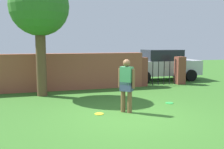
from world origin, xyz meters
name	(u,v)px	position (x,y,z in m)	size (l,w,h in m)	color
ground_plane	(128,117)	(0.00, 0.00, 0.00)	(40.00, 40.00, 0.00)	#336623
brick_wall	(60,72)	(-1.50, 4.81, 0.82)	(7.69, 0.50, 1.63)	brown
tree	(39,8)	(-2.31, 3.75, 3.44)	(2.30, 2.30, 4.67)	brown
person	(126,83)	(0.10, 0.47, 0.90)	(0.41, 0.41, 1.62)	brown
fence_gate	(161,71)	(3.49, 4.81, 0.70)	(2.54, 0.44, 1.40)	brown
car	(162,65)	(4.30, 6.35, 0.86)	(4.25, 2.02, 1.72)	#B7B7BC
frisbee_green	(169,103)	(1.95, 1.14, 0.01)	(0.27, 0.27, 0.02)	green
frisbee_yellow	(99,114)	(-0.74, 0.50, 0.01)	(0.27, 0.27, 0.02)	yellow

